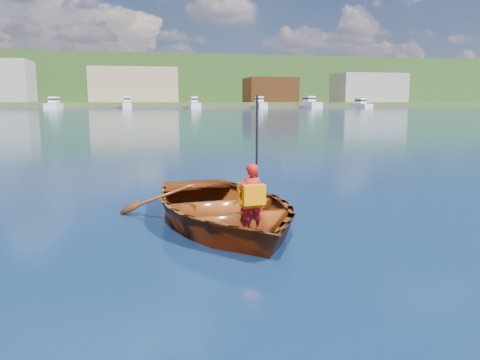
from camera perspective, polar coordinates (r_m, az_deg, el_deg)
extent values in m
plane|color=#0C183C|center=(8.76, 3.58, -4.05)|extent=(600.00, 600.00, 0.00)
imported|color=#72340B|center=(7.84, -2.08, -3.35)|extent=(3.75, 4.81, 0.91)
imported|color=#A21012|center=(7.00, 1.36, -2.24)|extent=(0.42, 0.31, 1.05)
cube|color=orange|center=(6.87, 1.73, -1.83)|extent=(0.35, 0.15, 0.30)
cube|color=orange|center=(7.09, 1.01, -1.47)|extent=(0.35, 0.13, 0.30)
cube|color=orange|center=(7.02, 1.36, -3.09)|extent=(0.33, 0.26, 0.05)
cylinder|color=black|center=(7.11, 2.06, 2.00)|extent=(0.04, 0.04, 2.04)
cube|color=#32531D|center=(198.23, -11.14, 9.00)|extent=(400.00, 80.00, 2.00)
cube|color=#335321|center=(248.39, -11.35, 11.36)|extent=(400.00, 100.00, 22.00)
cube|color=#50453A|center=(156.57, -7.92, 8.78)|extent=(159.92, 14.48, 0.80)
cube|color=#9C875F|center=(173.34, -12.80, 11.21)|extent=(30.00, 16.00, 12.00)
cube|color=brown|center=(179.60, 3.68, 10.88)|extent=(18.00, 16.00, 9.00)
cube|color=gray|center=(194.03, 15.36, 10.76)|extent=(26.00, 16.00, 11.00)
cube|color=white|center=(153.49, -21.75, 8.33)|extent=(3.59, 12.83, 1.87)
cube|color=white|center=(154.75, -21.71, 9.08)|extent=(2.51, 5.77, 1.80)
cube|color=black|center=(154.75, -21.72, 9.12)|extent=(2.59, 6.03, 0.50)
cube|color=white|center=(151.29, -13.56, 8.75)|extent=(2.56, 9.13, 2.06)
cube|color=white|center=(152.20, -13.58, 9.56)|extent=(1.79, 4.11, 1.80)
cube|color=black|center=(152.20, -13.58, 9.60)|extent=(1.84, 4.29, 0.50)
cube|color=white|center=(152.09, -5.59, 8.96)|extent=(3.07, 10.97, 2.00)
cube|color=white|center=(153.18, -5.64, 9.75)|extent=(2.15, 4.94, 1.80)
cube|color=black|center=(153.18, -5.64, 9.79)|extent=(2.21, 5.16, 0.50)
cube|color=white|center=(155.90, 2.45, 9.03)|extent=(2.72, 9.73, 2.15)
cube|color=white|center=(156.84, 2.37, 9.84)|extent=(1.91, 4.38, 1.80)
cube|color=black|center=(156.84, 2.37, 9.87)|extent=(1.96, 4.57, 0.50)
cube|color=white|center=(161.02, 8.55, 8.97)|extent=(3.76, 13.42, 2.27)
cube|color=white|center=(162.28, 8.40, 9.77)|extent=(2.63, 6.04, 1.80)
cube|color=black|center=(162.28, 8.40, 9.81)|extent=(2.71, 6.31, 0.50)
cube|color=white|center=(168.39, 14.62, 8.70)|extent=(3.04, 10.86, 1.61)
cube|color=white|center=(169.37, 14.49, 9.34)|extent=(2.13, 4.89, 1.80)
cube|color=black|center=(169.37, 14.49, 9.37)|extent=(2.19, 5.10, 0.50)
cylinder|color=#382314|center=(232.19, -23.97, 10.41)|extent=(0.80, 0.80, 2.56)
sphere|color=#295C1A|center=(232.32, -24.02, 11.25)|extent=(4.79, 4.79, 4.79)
cylinder|color=#382314|center=(270.98, 9.29, 12.03)|extent=(0.80, 0.80, 3.41)
sphere|color=#295C1A|center=(271.23, 9.32, 12.99)|extent=(6.36, 6.36, 6.36)
cylinder|color=#382314|center=(248.52, 22.37, 9.53)|extent=(0.80, 0.80, 3.26)
sphere|color=#295C1A|center=(248.62, 22.44, 10.53)|extent=(6.08, 6.08, 6.08)
cylinder|color=#382314|center=(226.46, 11.24, 10.28)|extent=(0.80, 0.80, 3.60)
sphere|color=#295C1A|center=(226.59, 11.28, 11.49)|extent=(6.71, 6.71, 6.71)
cylinder|color=#382314|center=(259.84, 16.38, 10.78)|extent=(0.80, 0.80, 2.65)
sphere|color=#295C1A|center=(259.97, 16.42, 11.56)|extent=(4.95, 4.95, 4.95)
cylinder|color=#382314|center=(308.36, 9.40, 13.01)|extent=(0.80, 0.80, 3.65)
sphere|color=#295C1A|center=(308.71, 9.43, 13.91)|extent=(6.82, 6.82, 6.82)
cylinder|color=#382314|center=(296.97, 14.26, 12.16)|extent=(0.80, 0.80, 3.12)
sphere|color=#295C1A|center=(297.22, 14.30, 12.96)|extent=(5.83, 5.83, 5.83)
cylinder|color=#382314|center=(237.00, -7.43, 11.54)|extent=(0.80, 0.80, 2.66)
sphere|color=#295C1A|center=(237.16, -7.45, 12.40)|extent=(4.97, 4.97, 4.97)
cylinder|color=#382314|center=(240.88, -16.53, 11.36)|extent=(0.80, 0.80, 2.48)
sphere|color=#295C1A|center=(241.04, -16.57, 12.15)|extent=(4.64, 4.64, 4.64)
cylinder|color=#382314|center=(235.53, -26.39, 10.31)|extent=(0.80, 0.80, 2.93)
sphere|color=#295C1A|center=(235.69, -26.46, 11.26)|extent=(5.48, 5.48, 5.48)
cylinder|color=#382314|center=(288.59, -5.30, 13.28)|extent=(0.80, 0.80, 3.66)
sphere|color=#295C1A|center=(288.96, -5.32, 14.25)|extent=(6.83, 6.83, 6.83)
cylinder|color=#382314|center=(230.14, -19.05, 10.80)|extent=(0.80, 0.80, 2.79)
sphere|color=#295C1A|center=(230.29, -19.10, 11.73)|extent=(5.21, 5.21, 5.21)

